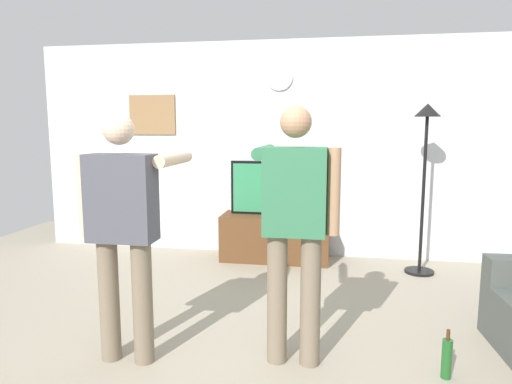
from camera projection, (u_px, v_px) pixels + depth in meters
The scene contains 10 objects.
ground_plane at pixel (226, 367), 3.18m from camera, with size 8.40×8.40×0.00m, color #9E937F.
back_wall at pixel (280, 149), 5.86m from camera, with size 6.40×0.10×2.70m, color silver.
tv_stand at pixel (275, 238), 5.67m from camera, with size 1.32×0.53×0.56m.
television at pixel (276, 188), 5.63m from camera, with size 1.12×0.07×0.66m.
wall_clock at pixel (279, 77), 5.67m from camera, with size 0.33×0.33×0.03m, color white.
framed_picture at pixel (152, 115), 6.03m from camera, with size 0.63×0.04×0.51m, color #997047.
floor_lamp at pixel (425, 153), 5.01m from camera, with size 0.32×0.32×1.89m.
person_standing_nearer_lamp at pixel (123, 223), 3.14m from camera, with size 0.63×0.78×1.73m.
person_standing_nearer_couch at pixel (295, 220), 3.11m from camera, with size 0.60×0.78×1.78m.
beverage_bottle at pixel (447, 358), 3.02m from camera, with size 0.07×0.07×0.34m.
Camera 1 is at (0.72, -2.89, 1.65)m, focal length 32.27 mm.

